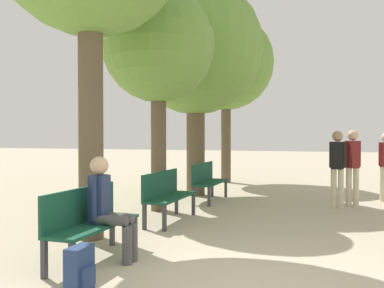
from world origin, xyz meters
TOP-DOWN VIEW (x-y plane):
  - bench_row_0 at (-2.14, 0.49)m, footprint 0.46×1.62m
  - bench_row_1 at (-2.14, 3.13)m, footprint 0.46×1.62m
  - bench_row_2 at (-2.14, 5.77)m, footprint 0.46×1.62m
  - tree_row_1 at (-2.74, 4.16)m, footprint 2.40×2.40m
  - tree_row_2 at (-2.74, 6.69)m, footprint 3.60×3.60m
  - tree_row_3 at (-2.74, 10.00)m, footprint 3.25×3.25m
  - person_seated at (-1.90, 0.57)m, footprint 0.62×0.35m
  - backpack at (-1.60, -0.51)m, footprint 0.21×0.32m
  - pedestrian_near at (0.89, 5.77)m, footprint 0.35×0.25m
  - pedestrian_far at (1.21, 6.05)m, footprint 0.35×0.31m

SIDE VIEW (x-z plane):
  - backpack at x=-1.60m, z-range 0.00..0.47m
  - bench_row_0 at x=-2.14m, z-range 0.08..1.01m
  - bench_row_1 at x=-2.14m, z-range 0.08..1.01m
  - bench_row_2 at x=-2.14m, z-range 0.08..1.01m
  - person_seated at x=-1.90m, z-range 0.04..1.38m
  - pedestrian_near at x=0.89m, z-range 0.12..1.83m
  - pedestrian_far at x=1.21m, z-range 0.13..1.85m
  - tree_row_1 at x=-2.74m, z-range 1.11..5.83m
  - tree_row_2 at x=-2.74m, z-range 1.05..6.82m
  - tree_row_3 at x=-2.74m, z-range 1.21..6.95m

